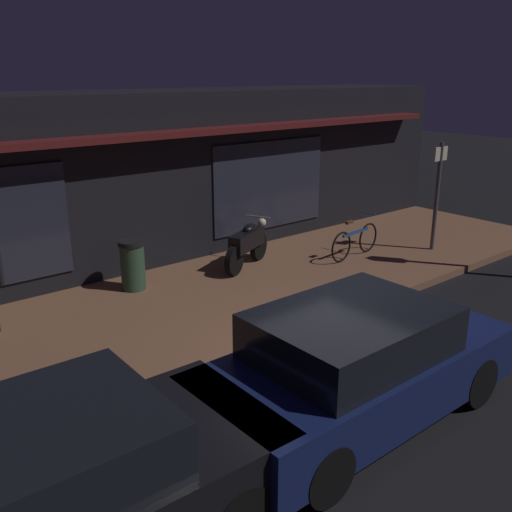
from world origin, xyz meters
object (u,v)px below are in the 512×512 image
(motorcycle, at_px, (248,243))
(sign_post, at_px, (437,190))
(parked_car_near, at_px, (42,499))
(bicycle_extra, at_px, (355,241))
(trash_bin, at_px, (133,265))
(parked_car_far, at_px, (356,365))

(motorcycle, bearing_deg, sign_post, -23.42)
(parked_car_near, bearing_deg, motorcycle, 38.50)
(parked_car_near, bearing_deg, bicycle_extra, 24.71)
(sign_post, bearing_deg, bicycle_extra, 157.30)
(motorcycle, height_order, trash_bin, motorcycle)
(motorcycle, relative_size, bicycle_extra, 0.97)
(bicycle_extra, relative_size, parked_car_near, 0.40)
(trash_bin, distance_m, parked_car_far, 5.19)
(motorcycle, height_order, parked_car_far, parked_car_far)
(parked_car_near, distance_m, parked_car_far, 3.65)
(motorcycle, height_order, parked_car_near, parked_car_near)
(bicycle_extra, xyz_separation_m, sign_post, (1.79, -0.75, 1.00))
(trash_bin, bearing_deg, parked_car_far, -88.26)
(bicycle_extra, xyz_separation_m, parked_car_far, (-4.45, -3.87, 0.20))
(bicycle_extra, bearing_deg, parked_car_near, -155.29)
(bicycle_extra, bearing_deg, motorcycle, 156.00)
(parked_car_near, bearing_deg, trash_bin, 55.33)
(parked_car_far, bearing_deg, motorcycle, 64.96)
(motorcycle, height_order, bicycle_extra, motorcycle)
(sign_post, height_order, parked_car_far, sign_post)
(bicycle_extra, xyz_separation_m, parked_car_near, (-8.10, -3.73, 0.20))
(parked_car_near, relative_size, parked_car_far, 1.01)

